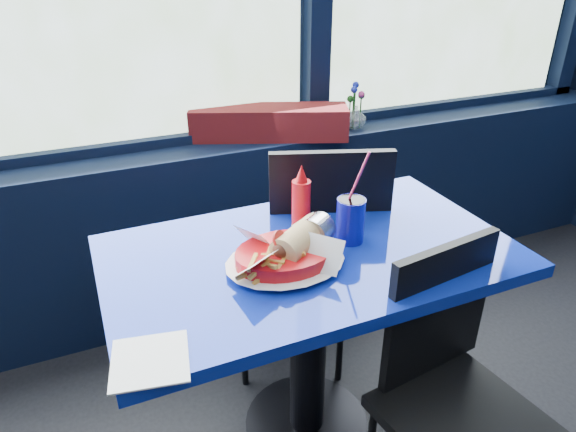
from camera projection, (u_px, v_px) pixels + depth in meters
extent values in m
cube|color=black|center=(164.00, 238.00, 2.29)|extent=(5.00, 0.26, 0.80)
cube|color=black|center=(149.00, 145.00, 2.16)|extent=(4.80, 0.08, 0.06)
cylinder|color=black|center=(306.00, 423.00, 1.86)|extent=(0.44, 0.44, 0.03)
cylinder|color=black|center=(308.00, 355.00, 1.71)|extent=(0.12, 0.12, 0.68)
cube|color=navy|center=(310.00, 256.00, 1.53)|extent=(1.20, 0.70, 0.04)
cube|color=black|center=(462.00, 419.00, 1.39)|extent=(0.43, 0.43, 0.04)
cube|color=black|center=(438.00, 310.00, 1.44)|extent=(0.37, 0.08, 0.42)
cylinder|color=black|center=(449.00, 409.00, 1.69)|extent=(0.02, 0.02, 0.40)
cube|color=black|center=(289.00, 258.00, 2.01)|extent=(0.56, 0.56, 0.04)
cube|color=black|center=(330.00, 217.00, 1.76)|extent=(0.40, 0.17, 0.48)
cylinder|color=black|center=(327.00, 280.00, 2.30)|extent=(0.02, 0.02, 0.45)
cylinder|color=black|center=(341.00, 335.00, 1.97)|extent=(0.02, 0.02, 0.45)
cylinder|color=black|center=(244.00, 283.00, 2.28)|extent=(0.02, 0.02, 0.45)
cylinder|color=black|center=(243.00, 340.00, 1.95)|extent=(0.02, 0.02, 0.45)
cube|color=maroon|center=(269.00, 122.00, 2.25)|extent=(0.70, 0.41, 0.14)
imported|color=silver|center=(356.00, 117.00, 2.38)|extent=(0.11, 0.12, 0.10)
cylinder|color=#1E5919|center=(353.00, 111.00, 2.36)|extent=(0.01, 0.01, 0.16)
sphere|color=#202FBF|center=(354.00, 90.00, 2.32)|extent=(0.03, 0.03, 0.03)
cylinder|color=#1E5919|center=(360.00, 113.00, 2.37)|extent=(0.01, 0.01, 0.14)
sphere|color=#D83F93|center=(361.00, 94.00, 2.33)|extent=(0.03, 0.03, 0.03)
cylinder|color=#1E5919|center=(354.00, 108.00, 2.38)|extent=(0.01, 0.01, 0.18)
sphere|color=#202FBF|center=(356.00, 85.00, 2.33)|extent=(0.03, 0.03, 0.03)
cylinder|color=#1E5919|center=(349.00, 115.00, 2.38)|extent=(0.01, 0.01, 0.12)
sphere|color=#1E5919|center=(350.00, 99.00, 2.34)|extent=(0.03, 0.03, 0.03)
cylinder|color=#1E5919|center=(360.00, 113.00, 2.39)|extent=(0.01, 0.01, 0.13)
sphere|color=#1E5919|center=(361.00, 96.00, 2.35)|extent=(0.03, 0.03, 0.03)
cylinder|color=red|center=(285.00, 257.00, 1.43)|extent=(0.33, 0.33, 0.06)
cylinder|color=white|center=(285.00, 261.00, 1.44)|extent=(0.32, 0.32, 0.00)
cylinder|color=silver|center=(316.00, 231.00, 1.49)|extent=(0.11, 0.12, 0.10)
sphere|color=brown|center=(284.00, 248.00, 1.39)|extent=(0.07, 0.07, 0.07)
cylinder|color=#AC1712|center=(279.00, 240.00, 1.39)|extent=(0.07, 0.07, 0.01)
cylinder|color=red|center=(301.00, 206.00, 1.59)|extent=(0.06, 0.06, 0.17)
cone|color=red|center=(301.00, 173.00, 1.54)|extent=(0.04, 0.04, 0.05)
cylinder|color=#0D0F93|center=(350.00, 220.00, 1.54)|extent=(0.09, 0.09, 0.14)
cylinder|color=black|center=(352.00, 200.00, 1.51)|extent=(0.08, 0.08, 0.01)
cylinder|color=#FF356F|center=(357.00, 181.00, 1.48)|extent=(0.06, 0.05, 0.19)
cube|color=white|center=(150.00, 360.00, 1.11)|extent=(0.19, 0.19, 0.00)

